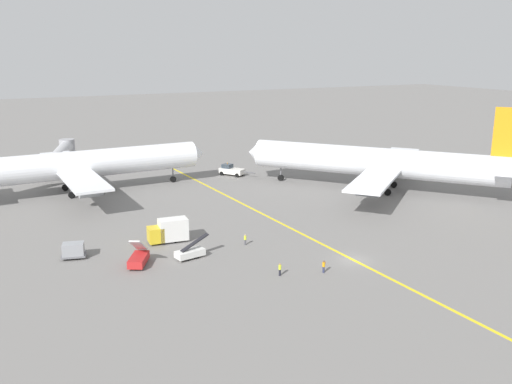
{
  "coord_description": "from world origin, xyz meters",
  "views": [
    {
      "loc": [
        -43.76,
        -56.09,
        27.59
      ],
      "look_at": [
        -1.72,
        25.24,
        4.0
      ],
      "focal_mm": 38.62,
      "sensor_mm": 36.0,
      "label": 1
    }
  ],
  "objects_px": {
    "gse_catering_truck_tall": "(169,231)",
    "gse_container_dolly_flat": "(73,250)",
    "pushback_tug": "(231,170)",
    "jet_bridge": "(63,151)",
    "ground_crew_ramp_agent_by_cones": "(324,266)",
    "gse_stair_truck_yellow": "(139,258)",
    "ground_crew_marshaller_foreground": "(280,269)",
    "gse_belt_loader_portside": "(190,253)",
    "ground_crew_wing_walker_right": "(245,239)",
    "airliner_being_pushed": "(377,162)",
    "airliner_at_gate_left": "(81,165)"
  },
  "relations": [
    {
      "from": "gse_catering_truck_tall",
      "to": "jet_bridge",
      "type": "height_order",
      "value": "jet_bridge"
    },
    {
      "from": "airliner_at_gate_left",
      "to": "jet_bridge",
      "type": "xyz_separation_m",
      "value": [
        0.6,
        27.69,
        -1.66
      ]
    },
    {
      "from": "ground_crew_marshaller_foreground",
      "to": "ground_crew_ramp_agent_by_cones",
      "type": "relative_size",
      "value": 1.02
    },
    {
      "from": "ground_crew_ramp_agent_by_cones",
      "to": "jet_bridge",
      "type": "bearing_deg",
      "value": 102.78
    },
    {
      "from": "ground_crew_marshaller_foreground",
      "to": "pushback_tug",
      "type": "bearing_deg",
      "value": 71.17
    },
    {
      "from": "gse_stair_truck_yellow",
      "to": "jet_bridge",
      "type": "xyz_separation_m",
      "value": [
        1.3,
        70.5,
        2.99
      ]
    },
    {
      "from": "gse_catering_truck_tall",
      "to": "gse_container_dolly_flat",
      "type": "xyz_separation_m",
      "value": [
        -13.71,
        -0.35,
        -0.58
      ]
    },
    {
      "from": "pushback_tug",
      "to": "gse_catering_truck_tall",
      "type": "height_order",
      "value": "gse_catering_truck_tall"
    },
    {
      "from": "airliner_being_pushed",
      "to": "ground_crew_wing_walker_right",
      "type": "bearing_deg",
      "value": -155.75
    },
    {
      "from": "pushback_tug",
      "to": "jet_bridge",
      "type": "relative_size",
      "value": 0.42
    },
    {
      "from": "airliner_being_pushed",
      "to": "jet_bridge",
      "type": "xyz_separation_m",
      "value": [
        -52.8,
        52.79,
        -1.7
      ]
    },
    {
      "from": "jet_bridge",
      "to": "gse_catering_truck_tall",
      "type": "bearing_deg",
      "value": -85.33
    },
    {
      "from": "gse_stair_truck_yellow",
      "to": "ground_crew_ramp_agent_by_cones",
      "type": "height_order",
      "value": "gse_stair_truck_yellow"
    },
    {
      "from": "gse_container_dolly_flat",
      "to": "ground_crew_wing_walker_right",
      "type": "bearing_deg",
      "value": -14.55
    },
    {
      "from": "gse_belt_loader_portside",
      "to": "jet_bridge",
      "type": "distance_m",
      "value": 71.59
    },
    {
      "from": "gse_catering_truck_tall",
      "to": "gse_stair_truck_yellow",
      "type": "height_order",
      "value": "gse_stair_truck_yellow"
    },
    {
      "from": "gse_belt_loader_portside",
      "to": "ground_crew_marshaller_foreground",
      "type": "height_order",
      "value": "gse_belt_loader_portside"
    },
    {
      "from": "gse_stair_truck_yellow",
      "to": "ground_crew_ramp_agent_by_cones",
      "type": "bearing_deg",
      "value": -33.3
    },
    {
      "from": "airliner_being_pushed",
      "to": "pushback_tug",
      "type": "xyz_separation_m",
      "value": [
        -20.4,
        25.88,
        -4.54
      ]
    },
    {
      "from": "gse_container_dolly_flat",
      "to": "ground_crew_ramp_agent_by_cones",
      "type": "distance_m",
      "value": 34.0
    },
    {
      "from": "gse_container_dolly_flat",
      "to": "ground_crew_marshaller_foreground",
      "type": "xyz_separation_m",
      "value": [
        22.08,
        -18.2,
        -0.31
      ]
    },
    {
      "from": "airliner_at_gate_left",
      "to": "pushback_tug",
      "type": "height_order",
      "value": "airliner_at_gate_left"
    },
    {
      "from": "airliner_being_pushed",
      "to": "ground_crew_marshaller_foreground",
      "type": "distance_m",
      "value": 49.24
    },
    {
      "from": "pushback_tug",
      "to": "ground_crew_ramp_agent_by_cones",
      "type": "bearing_deg",
      "value": -103.22
    },
    {
      "from": "airliner_being_pushed",
      "to": "pushback_tug",
      "type": "bearing_deg",
      "value": 128.25
    },
    {
      "from": "airliner_at_gate_left",
      "to": "jet_bridge",
      "type": "height_order",
      "value": "airliner_at_gate_left"
    },
    {
      "from": "ground_crew_ramp_agent_by_cones",
      "to": "gse_stair_truck_yellow",
      "type": "bearing_deg",
      "value": 146.7
    },
    {
      "from": "gse_container_dolly_flat",
      "to": "airliner_at_gate_left",
      "type": "bearing_deg",
      "value": 77.67
    },
    {
      "from": "airliner_at_gate_left",
      "to": "gse_catering_truck_tall",
      "type": "bearing_deg",
      "value": -80.84
    },
    {
      "from": "gse_catering_truck_tall",
      "to": "gse_container_dolly_flat",
      "type": "distance_m",
      "value": 13.72
    },
    {
      "from": "gse_container_dolly_flat",
      "to": "gse_stair_truck_yellow",
      "type": "relative_size",
      "value": 0.74
    },
    {
      "from": "gse_belt_loader_portside",
      "to": "ground_crew_ramp_agent_by_cones",
      "type": "distance_m",
      "value": 18.35
    },
    {
      "from": "gse_stair_truck_yellow",
      "to": "ground_crew_marshaller_foreground",
      "type": "xyz_separation_m",
      "value": [
        14.87,
        -11.63,
        -0.16
      ]
    },
    {
      "from": "gse_stair_truck_yellow",
      "to": "gse_belt_loader_portside",
      "type": "bearing_deg",
      "value": -6.45
    },
    {
      "from": "gse_catering_truck_tall",
      "to": "gse_stair_truck_yellow",
      "type": "relative_size",
      "value": 1.23
    },
    {
      "from": "airliner_at_gate_left",
      "to": "gse_catering_truck_tall",
      "type": "height_order",
      "value": "airliner_at_gate_left"
    },
    {
      "from": "gse_stair_truck_yellow",
      "to": "airliner_at_gate_left",
      "type": "bearing_deg",
      "value": 89.05
    },
    {
      "from": "ground_crew_wing_walker_right",
      "to": "ground_crew_marshaller_foreground",
      "type": "height_order",
      "value": "ground_crew_marshaller_foreground"
    },
    {
      "from": "gse_stair_truck_yellow",
      "to": "ground_crew_marshaller_foreground",
      "type": "distance_m",
      "value": 18.88
    },
    {
      "from": "gse_container_dolly_flat",
      "to": "ground_crew_wing_walker_right",
      "type": "xyz_separation_m",
      "value": [
        23.21,
        -6.02,
        -0.34
      ]
    },
    {
      "from": "airliner_at_gate_left",
      "to": "gse_belt_loader_portside",
      "type": "height_order",
      "value": "airliner_at_gate_left"
    },
    {
      "from": "gse_belt_loader_portside",
      "to": "gse_container_dolly_flat",
      "type": "relative_size",
      "value": 1.38
    },
    {
      "from": "pushback_tug",
      "to": "gse_container_dolly_flat",
      "type": "relative_size",
      "value": 2.23
    },
    {
      "from": "airliner_being_pushed",
      "to": "ground_crew_marshaller_foreground",
      "type": "relative_size",
      "value": 28.38
    },
    {
      "from": "ground_crew_marshaller_foreground",
      "to": "gse_catering_truck_tall",
      "type": "bearing_deg",
      "value": 114.29
    },
    {
      "from": "pushback_tug",
      "to": "ground_crew_wing_walker_right",
      "type": "relative_size",
      "value": 5.04
    },
    {
      "from": "airliner_at_gate_left",
      "to": "ground_crew_wing_walker_right",
      "type": "distance_m",
      "value": 45.2
    },
    {
      "from": "gse_belt_loader_portside",
      "to": "ground_crew_wing_walker_right",
      "type": "height_order",
      "value": "gse_belt_loader_portside"
    },
    {
      "from": "gse_catering_truck_tall",
      "to": "gse_belt_loader_portside",
      "type": "xyz_separation_m",
      "value": [
        0.46,
        -7.71,
        -0.93
      ]
    },
    {
      "from": "gse_catering_truck_tall",
      "to": "pushback_tug",
      "type": "bearing_deg",
      "value": 53.43
    }
  ]
}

